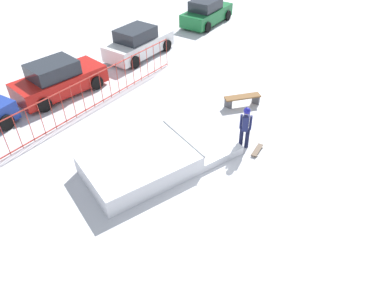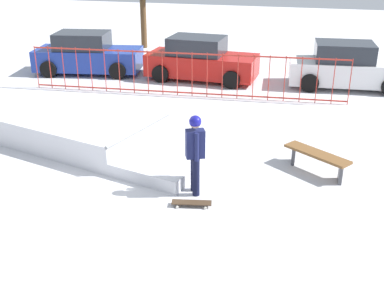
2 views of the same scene
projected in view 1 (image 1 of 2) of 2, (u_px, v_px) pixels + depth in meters
The scene contains 9 objects.
ground_plane at pixel (190, 163), 12.79m from camera, with size 60.00×60.00×0.00m, color silver.
skate_ramp at pixel (152, 160), 12.44m from camera, with size 5.89×3.93×0.74m.
skater at pixel (246, 125), 12.93m from camera, with size 0.44×0.41×1.73m.
skateboard at pixel (257, 150), 13.27m from camera, with size 0.82×0.37×0.09m.
perimeter_fence at pixel (87, 94), 15.15m from camera, with size 10.75×0.77×1.50m.
park_bench at pixel (242, 99), 15.65m from camera, with size 1.53×1.26×0.48m.
parked_car_red at pixel (58, 79), 16.28m from camera, with size 4.19×2.11×1.60m.
parked_car_white at pixel (138, 43), 19.65m from camera, with size 4.22×2.17×1.60m.
parked_car_green at pixel (207, 13), 23.73m from camera, with size 4.27×2.29×1.60m.
Camera 1 is at (-7.44, -6.18, 8.40)m, focal length 33.43 mm.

